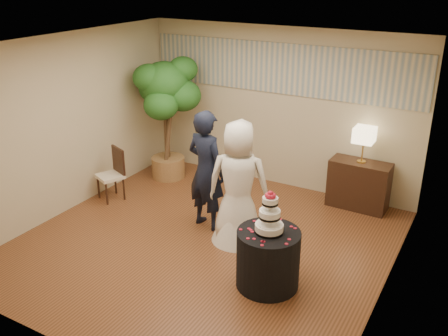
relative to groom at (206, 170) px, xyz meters
The scene contains 15 objects.
floor 1.06m from the groom, 63.21° to the right, with size 5.00×5.00×0.00m, color brown.
ceiling 1.96m from the groom, 63.21° to the right, with size 5.00×5.00×0.00m, color white.
wall_back 2.09m from the groom, 83.18° to the left, with size 5.00×0.06×2.80m, color #C5B692.
wall_front 3.03m from the groom, 85.36° to the right, with size 5.00×0.06×2.80m, color #C5B692.
wall_left 2.36m from the groom, 168.03° to the right, with size 0.06×5.00×2.80m, color #C5B692.
wall_right 2.82m from the groom, ahead, with size 0.06×5.00×2.80m, color #C5B692.
mural_border 2.34m from the groom, 83.11° to the left, with size 4.90×0.02×0.85m, color #A7AA9B.
groom is the anchor object (origin of this frame).
bride 0.63m from the groom, 13.06° to the right, with size 0.88×0.77×1.80m, color white.
cake_table 1.81m from the groom, 32.92° to the right, with size 0.78×0.78×0.75m, color black.
wedding_cake 1.73m from the groom, 32.92° to the right, with size 0.35×0.35×0.55m, color white, non-canonical shape.
console 2.59m from the groom, 43.83° to the left, with size 0.96×0.43×0.80m, color black.
table_lamp 2.54m from the groom, 43.83° to the left, with size 0.31×0.31×0.58m, color beige, non-canonical shape.
ficus_tree 2.06m from the groom, 142.27° to the left, with size 1.09×1.09×2.29m, color #235C1E, non-canonical shape.
side_chair 1.96m from the groom, behind, with size 0.41×0.43×0.89m, color black, non-canonical shape.
Camera 1 is at (3.33, -5.29, 3.74)m, focal length 40.00 mm.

